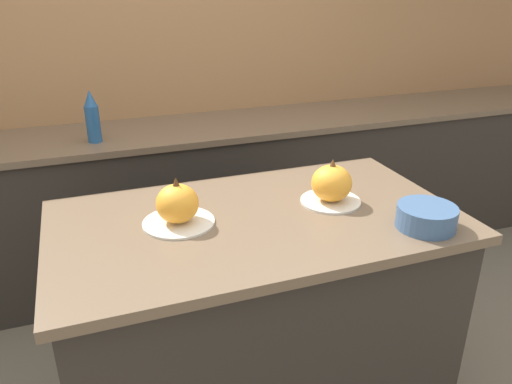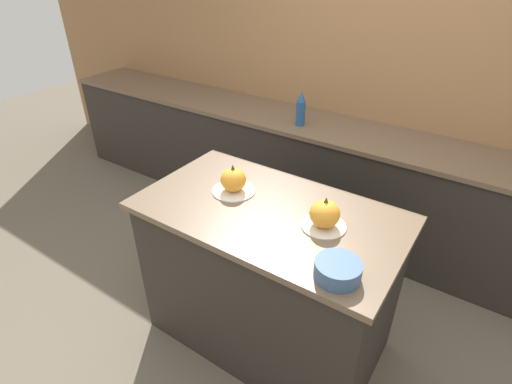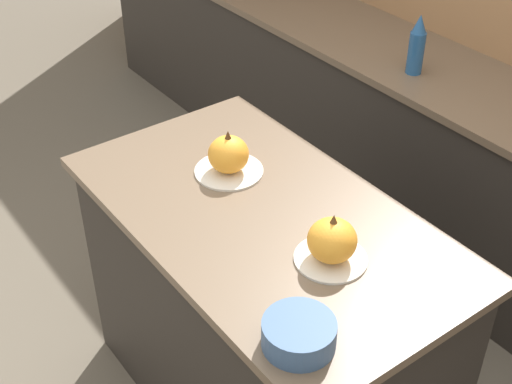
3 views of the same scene
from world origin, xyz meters
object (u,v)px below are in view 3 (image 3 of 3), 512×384
Objects in this scene: pumpkin_cake_left at (229,157)px; mixing_bowl at (299,334)px; pumpkin_cake_right at (332,242)px; bottle_tall at (417,46)px.

pumpkin_cake_left is 1.24× the size of mixing_bowl.
pumpkin_cake_left is at bearing 158.01° from mixing_bowl.
bottle_tall reaches higher than pumpkin_cake_right.
bottle_tall reaches higher than pumpkin_cake_left.
pumpkin_cake_right is at bearing 124.85° from mixing_bowl.
pumpkin_cake_right is 1.13× the size of mixing_bowl.
pumpkin_cake_left is 0.81m from mixing_bowl.
pumpkin_cake_left is 0.89× the size of bottle_tall.
bottle_tall reaches higher than mixing_bowl.
pumpkin_cake_left is at bearing 177.90° from pumpkin_cake_right.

